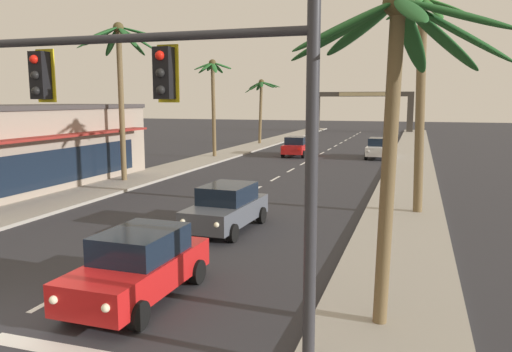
{
  "coord_description": "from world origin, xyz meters",
  "views": [
    {
      "loc": [
        8.19,
        -8.03,
        4.75
      ],
      "look_at": [
        3.01,
        8.0,
        2.2
      ],
      "focal_mm": 35.15,
      "sensor_mm": 36.0,
      "label": 1
    }
  ],
  "objects_px": {
    "sedan_parked_nearest_kerb": "(379,148)",
    "palm_left_second": "(120,63)",
    "sedan_oncoming_far": "(297,146)",
    "palm_left_farthest": "(262,94)",
    "sedan_lead_at_stop_bar": "(139,265)",
    "palm_left_third": "(213,86)",
    "traffic_signal_mast": "(114,98)",
    "town_gateway_arch": "(362,106)",
    "palm_right_nearest": "(397,70)",
    "sedan_third_in_queue": "(227,207)",
    "palm_right_second": "(421,66)",
    "storefront_strip_left": "(13,148)"
  },
  "relations": [
    {
      "from": "sedan_parked_nearest_kerb",
      "to": "palm_left_second",
      "type": "xyz_separation_m",
      "value": [
        -13.23,
        -17.17,
        5.98
      ]
    },
    {
      "from": "sedan_oncoming_far",
      "to": "palm_left_farthest",
      "type": "relative_size",
      "value": 0.64
    },
    {
      "from": "palm_left_second",
      "to": "palm_left_farthest",
      "type": "bearing_deg",
      "value": 89.76
    },
    {
      "from": "sedan_lead_at_stop_bar",
      "to": "palm_left_third",
      "type": "xyz_separation_m",
      "value": [
        -9.95,
        28.45,
        5.1
      ]
    },
    {
      "from": "traffic_signal_mast",
      "to": "sedan_lead_at_stop_bar",
      "type": "xyz_separation_m",
      "value": [
        -0.74,
        1.88,
        -3.95
      ]
    },
    {
      "from": "town_gateway_arch",
      "to": "palm_right_nearest",
      "type": "bearing_deg",
      "value": -83.46
    },
    {
      "from": "palm_left_third",
      "to": "town_gateway_arch",
      "type": "xyz_separation_m",
      "value": [
        7.96,
        39.31,
        -1.99
      ]
    },
    {
      "from": "traffic_signal_mast",
      "to": "sedan_oncoming_far",
      "type": "bearing_deg",
      "value": 97.45
    },
    {
      "from": "sedan_oncoming_far",
      "to": "sedan_parked_nearest_kerb",
      "type": "relative_size",
      "value": 1.0
    },
    {
      "from": "sedan_third_in_queue",
      "to": "palm_left_third",
      "type": "bearing_deg",
      "value": 113.8
    },
    {
      "from": "palm_right_second",
      "to": "storefront_strip_left",
      "type": "bearing_deg",
      "value": -178.87
    },
    {
      "from": "sedan_parked_nearest_kerb",
      "to": "town_gateway_arch",
      "type": "bearing_deg",
      "value": 98.31
    },
    {
      "from": "palm_left_third",
      "to": "storefront_strip_left",
      "type": "relative_size",
      "value": 0.49
    },
    {
      "from": "traffic_signal_mast",
      "to": "town_gateway_arch",
      "type": "relative_size",
      "value": 0.74
    },
    {
      "from": "palm_left_third",
      "to": "palm_right_nearest",
      "type": "height_order",
      "value": "palm_left_third"
    },
    {
      "from": "sedan_parked_nearest_kerb",
      "to": "sedan_oncoming_far",
      "type": "bearing_deg",
      "value": -175.5
    },
    {
      "from": "storefront_strip_left",
      "to": "town_gateway_arch",
      "type": "xyz_separation_m",
      "value": [
        12.23,
        56.64,
        1.7
      ]
    },
    {
      "from": "traffic_signal_mast",
      "to": "palm_right_second",
      "type": "xyz_separation_m",
      "value": [
        5.45,
        13.4,
        1.32
      ]
    },
    {
      "from": "traffic_signal_mast",
      "to": "palm_left_third",
      "type": "distance_m",
      "value": 32.17
    },
    {
      "from": "palm_left_third",
      "to": "storefront_strip_left",
      "type": "height_order",
      "value": "palm_left_third"
    },
    {
      "from": "sedan_lead_at_stop_bar",
      "to": "palm_right_nearest",
      "type": "distance_m",
      "value": 7.3
    },
    {
      "from": "palm_left_third",
      "to": "storefront_strip_left",
      "type": "xyz_separation_m",
      "value": [
        -4.26,
        -17.33,
        -3.69
      ]
    },
    {
      "from": "sedan_oncoming_far",
      "to": "palm_right_second",
      "type": "relative_size",
      "value": 0.5
    },
    {
      "from": "sedan_third_in_queue",
      "to": "storefront_strip_left",
      "type": "height_order",
      "value": "storefront_strip_left"
    },
    {
      "from": "traffic_signal_mast",
      "to": "sedan_parked_nearest_kerb",
      "type": "distance_m",
      "value": 34.48
    },
    {
      "from": "traffic_signal_mast",
      "to": "storefront_strip_left",
      "type": "xyz_separation_m",
      "value": [
        -14.96,
        12.99,
        -2.54
      ]
    },
    {
      "from": "sedan_lead_at_stop_bar",
      "to": "palm_left_third",
      "type": "relative_size",
      "value": 0.56
    },
    {
      "from": "traffic_signal_mast",
      "to": "storefront_strip_left",
      "type": "relative_size",
      "value": 0.66
    },
    {
      "from": "traffic_signal_mast",
      "to": "sedan_parked_nearest_kerb",
      "type": "bearing_deg",
      "value": 85.9
    },
    {
      "from": "palm_left_third",
      "to": "sedan_third_in_queue",
      "type": "bearing_deg",
      "value": -66.2
    },
    {
      "from": "sedan_oncoming_far",
      "to": "storefront_strip_left",
      "type": "relative_size",
      "value": 0.27
    },
    {
      "from": "traffic_signal_mast",
      "to": "palm_right_nearest",
      "type": "relative_size",
      "value": 1.59
    },
    {
      "from": "palm_left_second",
      "to": "palm_left_third",
      "type": "distance_m",
      "value": 13.37
    },
    {
      "from": "palm_left_third",
      "to": "palm_left_farthest",
      "type": "xyz_separation_m",
      "value": [
        0.02,
        13.36,
        -0.56
      ]
    },
    {
      "from": "palm_left_farthest",
      "to": "town_gateway_arch",
      "type": "distance_m",
      "value": 27.18
    },
    {
      "from": "traffic_signal_mast",
      "to": "sedan_third_in_queue",
      "type": "xyz_separation_m",
      "value": [
        -1.13,
        8.63,
        -3.95
      ]
    },
    {
      "from": "sedan_oncoming_far",
      "to": "storefront_strip_left",
      "type": "xyz_separation_m",
      "value": [
        -10.56,
        -20.63,
        1.4
      ]
    },
    {
      "from": "sedan_third_in_queue",
      "to": "palm_left_third",
      "type": "distance_m",
      "value": 24.25
    },
    {
      "from": "palm_left_farthest",
      "to": "sedan_parked_nearest_kerb",
      "type": "bearing_deg",
      "value": -35.95
    },
    {
      "from": "storefront_strip_left",
      "to": "palm_right_second",
      "type": "bearing_deg",
      "value": 1.13
    },
    {
      "from": "sedan_lead_at_stop_bar",
      "to": "palm_left_second",
      "type": "height_order",
      "value": "palm_left_second"
    },
    {
      "from": "sedan_oncoming_far",
      "to": "palm_right_nearest",
      "type": "relative_size",
      "value": 0.65
    },
    {
      "from": "palm_right_nearest",
      "to": "palm_left_third",
      "type": "bearing_deg",
      "value": 119.05
    },
    {
      "from": "traffic_signal_mast",
      "to": "palm_right_nearest",
      "type": "xyz_separation_m",
      "value": [
        5.01,
        2.05,
        0.53
      ]
    },
    {
      "from": "sedan_third_in_queue",
      "to": "palm_right_second",
      "type": "bearing_deg",
      "value": 35.88
    },
    {
      "from": "sedan_lead_at_stop_bar",
      "to": "palm_right_second",
      "type": "xyz_separation_m",
      "value": [
        6.2,
        11.52,
        5.27
      ]
    },
    {
      "from": "palm_right_second",
      "to": "palm_right_nearest",
      "type": "bearing_deg",
      "value": -92.24
    },
    {
      "from": "sedan_third_in_queue",
      "to": "palm_left_second",
      "type": "height_order",
      "value": "palm_left_second"
    },
    {
      "from": "palm_left_second",
      "to": "palm_right_nearest",
      "type": "bearing_deg",
      "value": -43.4
    },
    {
      "from": "sedan_parked_nearest_kerb",
      "to": "sedan_third_in_queue",
      "type": "bearing_deg",
      "value": -97.97
    }
  ]
}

